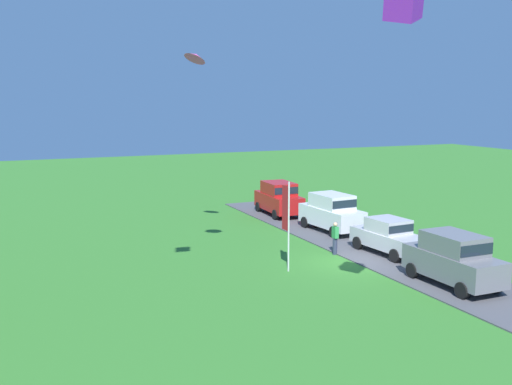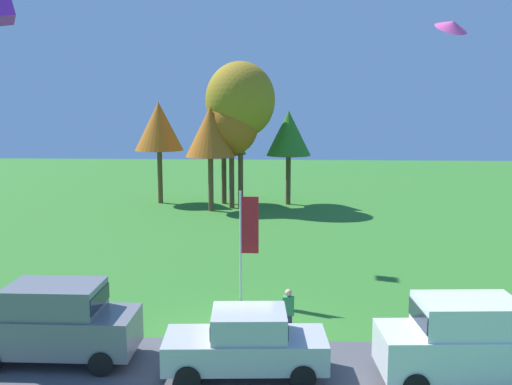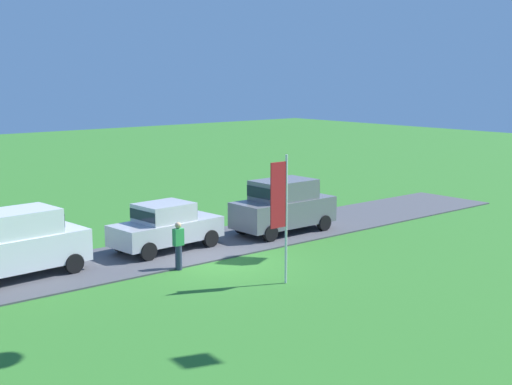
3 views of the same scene
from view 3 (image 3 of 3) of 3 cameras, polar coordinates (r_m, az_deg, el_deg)
The scene contains 7 objects.
ground_plane at distance 26.07m, azimuth -2.57°, elevation -5.67°, with size 120.00×120.00×0.00m, color #337528.
pavement_strip at distance 28.09m, azimuth -5.79°, elevation -4.53°, with size 36.00×4.40×0.06m, color #4C4C51.
car_suv_by_flagpole at distance 30.52m, azimuth 2.22°, elevation -0.92°, with size 4.61×2.07×2.28m.
car_sedan_near_entrance at distance 27.77m, azimuth -7.25°, elevation -2.58°, with size 4.51×2.20×1.84m.
car_suv_mid_row at distance 25.17m, azimuth -18.58°, elevation -3.68°, with size 4.72×2.30×2.28m.
person_watching_sky at distance 25.13m, azimuth -6.23°, elevation -4.24°, with size 0.36×0.24×1.71m.
flag_banner at distance 22.88m, azimuth 2.00°, elevation -0.88°, with size 0.71×0.08×4.26m.
Camera 3 is at (15.31, 19.97, 6.84)m, focal length 50.00 mm.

